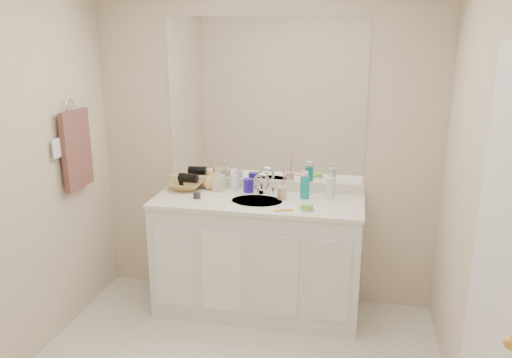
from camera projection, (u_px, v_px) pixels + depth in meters
name	position (u px, v px, depth m)	size (l,w,h in m)	color
wall_back	(265.00, 149.00, 3.78)	(2.60, 0.02, 2.40)	beige
wall_front	(84.00, 352.00, 1.32)	(2.60, 0.02, 2.40)	beige
wall_right	(489.00, 219.00, 2.30)	(0.02, 2.60, 2.40)	beige
vanity_cabinet	(257.00, 258.00, 3.73)	(1.50, 0.55, 0.85)	white
countertop	(257.00, 202.00, 3.61)	(1.52, 0.57, 0.03)	white
backsplash	(264.00, 185.00, 3.84)	(1.52, 0.03, 0.08)	silver
sink_basin	(257.00, 202.00, 3.59)	(0.37, 0.37, 0.02)	silver
faucet	(262.00, 186.00, 3.74)	(0.02, 0.02, 0.11)	silver
mirror	(265.00, 101.00, 3.67)	(1.48, 0.01, 1.20)	white
blue_mug	(248.00, 185.00, 3.77)	(0.08, 0.08, 0.10)	#2917A3
tan_cup	(282.00, 193.00, 3.61)	(0.07, 0.07, 0.09)	#C7AA8C
toothbrush	(284.00, 179.00, 3.58)	(0.01, 0.01, 0.19)	#F640A7
mouthwash_bottle	(305.00, 188.00, 3.62)	(0.07, 0.07, 0.16)	#0B8E8B
clear_pump_bottle	(330.00, 188.00, 3.60)	(0.06, 0.06, 0.16)	silver
soap_dish	(307.00, 210.00, 3.38)	(0.09, 0.07, 0.01)	silver
green_soap	(307.00, 207.00, 3.37)	(0.07, 0.05, 0.03)	#75D233
orange_comb	(283.00, 210.00, 3.38)	(0.14, 0.03, 0.01)	orange
dark_jar	(197.00, 196.00, 3.64)	(0.06, 0.06, 0.04)	#28292D
soap_bottle_white	(235.00, 179.00, 3.81)	(0.07, 0.07, 0.17)	white
soap_bottle_cream	(219.00, 179.00, 3.80)	(0.08, 0.08, 0.18)	beige
soap_bottle_yellow	(210.00, 179.00, 3.85)	(0.12, 0.12, 0.15)	#E7B35A
wicker_basket	(186.00, 185.00, 3.85)	(0.27, 0.27, 0.07)	#A47B42
hair_dryer	(188.00, 178.00, 3.83)	(0.07, 0.07, 0.14)	black
towel_ring	(70.00, 107.00, 3.43)	(0.11, 0.11, 0.01)	silver
hand_towel	(77.00, 150.00, 3.51)	(0.04, 0.32, 0.55)	#4F2E2A
switch_plate	(57.00, 148.00, 3.31)	(0.01, 0.09, 0.13)	white
door	(497.00, 289.00, 2.07)	(0.02, 0.82, 2.00)	white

